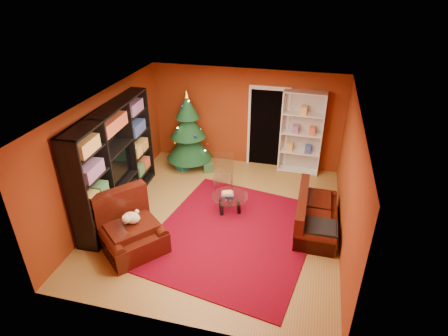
% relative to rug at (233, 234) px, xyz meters
% --- Properties ---
extents(floor, '(5.00, 5.50, 0.05)m').
position_rel_rug_xyz_m(floor, '(-0.40, 0.44, -0.04)').
color(floor, olive).
rests_on(floor, ground).
extents(ceiling, '(5.00, 5.50, 0.05)m').
position_rel_rug_xyz_m(ceiling, '(-0.40, 0.44, 2.61)').
color(ceiling, silver).
rests_on(ceiling, wall_back).
extents(wall_back, '(5.00, 0.05, 2.60)m').
position_rel_rug_xyz_m(wall_back, '(-0.40, 3.21, 1.29)').
color(wall_back, '#8E3514').
rests_on(wall_back, ground).
extents(wall_left, '(0.05, 5.50, 2.60)m').
position_rel_rug_xyz_m(wall_left, '(-2.93, 0.44, 1.29)').
color(wall_left, '#8E3514').
rests_on(wall_left, ground).
extents(wall_right, '(0.05, 5.50, 2.60)m').
position_rel_rug_xyz_m(wall_right, '(2.12, 0.44, 1.29)').
color(wall_right, '#8E3514').
rests_on(wall_right, ground).
extents(doorway, '(1.06, 0.60, 2.16)m').
position_rel_rug_xyz_m(doorway, '(0.20, 3.17, 1.04)').
color(doorway, black).
rests_on(doorway, floor).
extents(rug, '(3.57, 3.98, 0.02)m').
position_rel_rug_xyz_m(rug, '(0.00, 0.00, 0.00)').
color(rug, maroon).
rests_on(rug, floor).
extents(media_unit, '(0.60, 3.06, 2.33)m').
position_rel_rug_xyz_m(media_unit, '(-2.68, 0.35, 1.16)').
color(media_unit, black).
rests_on(media_unit, floor).
extents(christmas_tree, '(1.45, 1.45, 2.14)m').
position_rel_rug_xyz_m(christmas_tree, '(-1.80, 2.59, 1.03)').
color(christmas_tree, '#103B1D').
rests_on(christmas_tree, floor).
extents(gift_box_teal, '(0.37, 0.37, 0.28)m').
position_rel_rug_xyz_m(gift_box_teal, '(-1.92, 2.37, 0.13)').
color(gift_box_teal, teal).
rests_on(gift_box_teal, floor).
extents(gift_box_green, '(0.32, 0.32, 0.24)m').
position_rel_rug_xyz_m(gift_box_green, '(-1.24, 2.41, 0.11)').
color(gift_box_green, '#2A5F31').
rests_on(gift_box_green, floor).
extents(white_bookshelf, '(1.05, 0.42, 2.23)m').
position_rel_rug_xyz_m(white_bookshelf, '(1.07, 3.01, 1.07)').
color(white_bookshelf, white).
rests_on(white_bookshelf, floor).
extents(armchair, '(1.65, 1.65, 0.92)m').
position_rel_rug_xyz_m(armchair, '(-1.78, -0.89, 0.45)').
color(armchair, black).
rests_on(armchair, rug).
extents(dog, '(0.49, 0.50, 0.30)m').
position_rel_rug_xyz_m(dog, '(-1.78, -0.82, 0.67)').
color(dog, beige).
rests_on(dog, armchair).
extents(sofa, '(0.82, 1.79, 0.77)m').
position_rel_rug_xyz_m(sofa, '(1.62, 0.65, 0.37)').
color(sofa, black).
rests_on(sofa, rug).
extents(coffee_table, '(0.99, 0.99, 0.51)m').
position_rel_rug_xyz_m(coffee_table, '(-0.26, 0.76, 0.20)').
color(coffee_table, gray).
rests_on(coffee_table, rug).
extents(acrylic_chair, '(0.54, 0.58, 0.89)m').
position_rel_rug_xyz_m(acrylic_chair, '(-0.57, 1.45, 0.44)').
color(acrylic_chair, '#66605B').
rests_on(acrylic_chair, rug).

